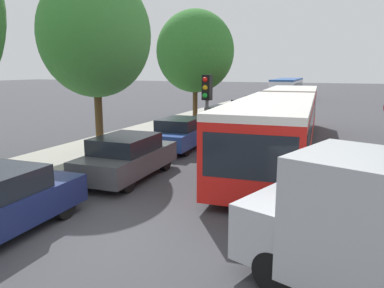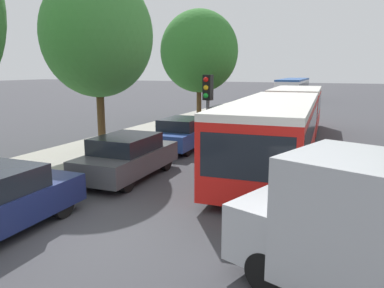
% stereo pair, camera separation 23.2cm
% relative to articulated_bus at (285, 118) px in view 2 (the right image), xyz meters
% --- Properties ---
extents(ground_plane, '(200.00, 200.00, 0.00)m').
position_rel_articulated_bus_xyz_m(ground_plane, '(-2.18, -10.79, -1.46)').
color(ground_plane, '#3D3D42').
extents(kerb_strip_left, '(3.20, 49.97, 0.14)m').
position_rel_articulated_bus_xyz_m(kerb_strip_left, '(-7.97, 9.19, -1.39)').
color(kerb_strip_left, '#9E998E').
rests_on(kerb_strip_left, ground).
extents(articulated_bus, '(3.65, 17.22, 2.54)m').
position_rel_articulated_bus_xyz_m(articulated_bus, '(0.00, 0.00, 0.00)').
color(articulated_bus, red).
rests_on(articulated_bus, ground).
extents(city_bus_rear, '(2.89, 11.63, 2.49)m').
position_rel_articulated_bus_xyz_m(city_bus_rear, '(-4.13, 29.18, -0.03)').
color(city_bus_rear, silver).
rests_on(city_bus_rear, ground).
extents(queued_car_graphite, '(1.89, 4.23, 1.45)m').
position_rel_articulated_bus_xyz_m(queued_car_graphite, '(-4.04, -6.51, -0.73)').
color(queued_car_graphite, '#47474C').
rests_on(queued_car_graphite, ground).
extents(queued_car_blue, '(1.85, 4.14, 1.42)m').
position_rel_articulated_bus_xyz_m(queued_car_blue, '(-4.32, -1.53, -0.74)').
color(queued_car_blue, '#284799').
rests_on(queued_car_blue, ground).
extents(queued_car_silver, '(1.96, 4.38, 1.50)m').
position_rel_articulated_bus_xyz_m(queued_car_silver, '(-3.95, 3.91, -0.70)').
color(queued_car_silver, '#B7BABF').
rests_on(queued_car_silver, ground).
extents(queued_car_red, '(1.97, 4.39, 1.51)m').
position_rel_articulated_bus_xyz_m(queued_car_red, '(-4.05, 9.41, -0.70)').
color(queued_car_red, '#B21E19').
rests_on(queued_car_red, ground).
extents(queued_car_white, '(1.94, 4.33, 1.49)m').
position_rel_articulated_bus_xyz_m(queued_car_white, '(-4.25, 14.14, -0.71)').
color(queued_car_white, white).
rests_on(queued_car_white, ground).
extents(traffic_light, '(0.35, 0.38, 3.40)m').
position_rel_articulated_bus_xyz_m(traffic_light, '(-2.07, -4.22, 1.03)').
color(traffic_light, '#56595E').
rests_on(traffic_light, ground).
extents(tree_left_mid, '(4.55, 4.55, 7.50)m').
position_rel_articulated_bus_xyz_m(tree_left_mid, '(-7.11, -3.79, 3.49)').
color(tree_left_mid, '#51381E').
rests_on(tree_left_mid, ground).
extents(tree_left_far, '(5.12, 5.12, 7.44)m').
position_rel_articulated_bus_xyz_m(tree_left_far, '(-6.94, 6.72, 3.28)').
color(tree_left_far, '#51381E').
rests_on(tree_left_far, ground).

